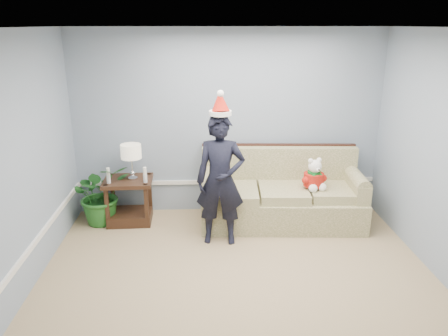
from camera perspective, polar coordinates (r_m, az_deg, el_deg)
room_shell at (r=4.00m, az=2.68°, el=-1.89°), size 4.54×5.04×2.74m
wainscot_trim at (r=5.48m, az=-11.11°, el=-6.67°), size 4.49×4.99×0.06m
sofa at (r=6.34m, az=7.50°, el=-3.70°), size 2.31×1.10×1.06m
side_table at (r=6.44m, az=-12.22°, el=-4.78°), size 0.69×0.58×0.65m
table_lamp at (r=6.17m, az=-12.04°, el=1.94°), size 0.28×0.28×0.51m
candle_pair at (r=6.13m, az=-12.59°, el=-0.99°), size 0.56×0.06×0.22m
houseplant at (r=6.44m, az=-15.74°, el=-3.27°), size 1.02×0.98×0.88m
man at (r=5.52m, az=-0.47°, el=-1.63°), size 0.65×0.46×1.70m
santa_hat at (r=5.29m, az=-0.50°, el=8.41°), size 0.30×0.33×0.32m
teddy_bear at (r=6.14m, az=11.67°, el=-1.26°), size 0.34×0.35×0.45m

